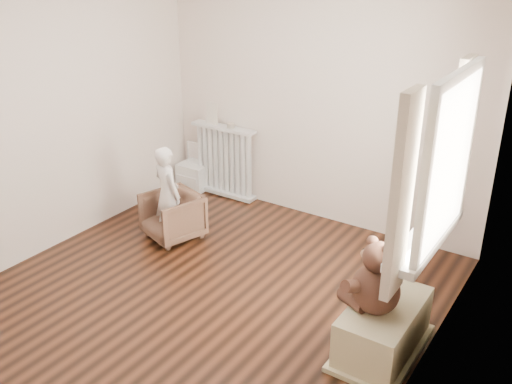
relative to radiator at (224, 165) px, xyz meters
The scene contains 18 objects.
floor 2.05m from the radiator, 56.61° to the right, with size 3.60×3.60×0.01m, color black.
back_wall 1.44m from the radiator, ahead, with size 3.60×0.02×2.60m, color white.
front_wall 3.76m from the radiator, 72.35° to the right, with size 3.60×0.02×2.60m, color white.
left_wall 2.03m from the radiator, 112.40° to the right, with size 0.02×3.60×2.60m, color white.
right_wall 3.48m from the radiator, 30.02° to the right, with size 0.02×3.60×2.60m, color white.
window 3.35m from the radiator, 25.70° to the right, with size 0.03×0.90×1.10m, color white.
window_sill 3.14m from the radiator, 26.42° to the right, with size 0.22×1.10×0.06m, color silver.
curtain_left 3.52m from the radiator, 35.27° to the right, with size 0.06×0.26×1.30m, color #B7A790.
curtain_right 3.04m from the radiator, 16.37° to the right, with size 0.06×0.26×1.30m, color #B7A790.
radiator is the anchor object (origin of this frame).
paper_doll 0.61m from the radiator, behind, with size 0.15×0.01×0.26m, color beige.
tin_a 0.50m from the radiator, ahead, with size 0.09×0.09×0.05m, color #A59E8C.
toy_vanity 0.46m from the radiator, behind, with size 0.36×0.26×0.57m, color silver.
armchair 1.16m from the radiator, 80.75° to the right, with size 0.51×0.52×0.48m, color brown.
child 1.20m from the radiator, 81.13° to the right, with size 0.35×0.23×0.97m, color silver.
toy_bench 3.09m from the radiator, 31.73° to the right, with size 0.44×0.84×0.39m, color beige.
teddy_bear 3.11m from the radiator, 33.79° to the right, with size 0.45×0.35×0.55m, color #311B13, non-canonical shape.
plush_cat 3.00m from the radiator, 19.50° to the right, with size 0.16×0.26×0.22m, color slate, non-canonical shape.
Camera 1 is at (2.62, -3.28, 2.77)m, focal length 40.00 mm.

